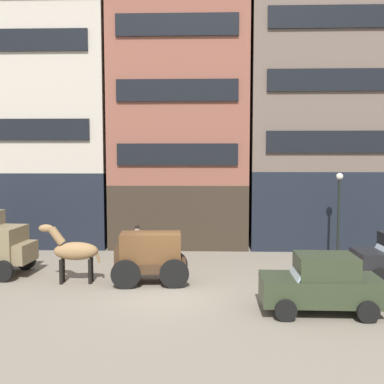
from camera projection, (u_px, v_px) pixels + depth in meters
ground_plane at (166, 295)px, 15.48m from camera, size 120.00×120.00×0.00m
building_far_left at (43, 124)px, 25.27m from camera, size 8.80×6.38×13.47m
building_center_left at (181, 123)px, 25.02m from camera, size 7.82×6.38×13.53m
building_center_right at (322, 93)px, 24.64m from camera, size 8.90×6.38×16.80m
cargo_wagon at (149, 254)px, 16.81m from camera, size 3.01×1.73×1.98m
draft_horse at (73, 250)px, 16.89m from camera, size 2.35×0.73×2.30m
sedan_light at (321, 284)px, 13.71m from camera, size 3.73×1.91×1.83m
pedestrian_officer at (137, 243)px, 19.81m from camera, size 0.43×0.43×1.79m
streetlamp_curbside at (339, 204)px, 20.66m from camera, size 0.32×0.32×4.12m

